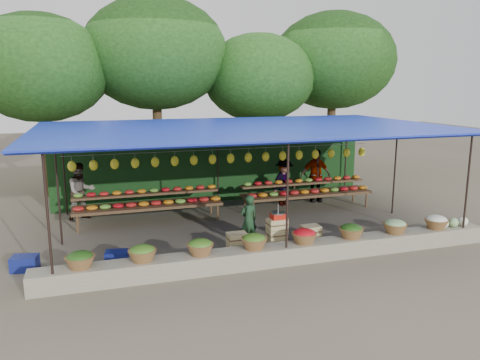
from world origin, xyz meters
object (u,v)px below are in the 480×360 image
object	(u,v)px
crate_counter	(276,237)
vendor_seated	(249,220)
blue_crate_back	(25,263)
blue_crate_front	(117,258)
weighing_scale	(278,215)

from	to	relation	value
crate_counter	vendor_seated	bearing A→B (deg)	132.10
crate_counter	blue_crate_back	size ratio (longest dim) A/B	4.43
blue_crate_back	blue_crate_front	bearing A→B (deg)	3.18
weighing_scale	vendor_seated	xyz separation A→B (m)	(-0.55, 0.55, -0.22)
crate_counter	blue_crate_front	distance (m)	3.72
weighing_scale	vendor_seated	size ratio (longest dim) A/B	0.29
weighing_scale	blue_crate_front	distance (m)	3.83
crate_counter	blue_crate_front	bearing A→B (deg)	176.92
crate_counter	blue_crate_back	bearing A→B (deg)	175.72
vendor_seated	blue_crate_back	world-z (taller)	vendor_seated
vendor_seated	blue_crate_front	size ratio (longest dim) A/B	2.55
blue_crate_front	blue_crate_back	size ratio (longest dim) A/B	0.93
crate_counter	weighing_scale	xyz separation A→B (m)	(0.05, -0.00, 0.55)
crate_counter	weighing_scale	size ratio (longest dim) A/B	6.48
blue_crate_front	blue_crate_back	distance (m)	1.92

